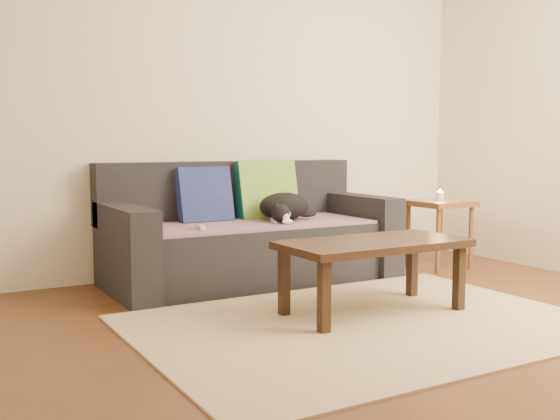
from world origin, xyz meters
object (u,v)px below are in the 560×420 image
(sofa, at_px, (249,238))
(wii_remote_a, at_px, (201,227))
(cat, at_px, (284,207))
(side_table, at_px, (440,212))
(coffee_table, at_px, (373,250))
(wii_remote_b, at_px, (275,221))

(sofa, relative_size, wii_remote_a, 14.00)
(sofa, relative_size, cat, 4.31)
(wii_remote_a, relative_size, side_table, 0.27)
(wii_remote_a, bearing_deg, coffee_table, -135.17)
(wii_remote_a, distance_m, wii_remote_b, 0.62)
(wii_remote_a, bearing_deg, cat, -67.26)
(sofa, relative_size, wii_remote_b, 14.00)
(wii_remote_b, bearing_deg, sofa, 47.49)
(side_table, height_order, coffee_table, side_table)
(wii_remote_a, bearing_deg, side_table, -82.47)
(cat, relative_size, wii_remote_a, 3.25)
(sofa, height_order, wii_remote_a, sofa)
(wii_remote_b, bearing_deg, cat, -38.28)
(wii_remote_a, bearing_deg, sofa, -51.58)
(coffee_table, bearing_deg, wii_remote_a, 125.55)
(wii_remote_b, distance_m, coffee_table, 1.06)
(coffee_table, bearing_deg, side_table, 33.25)
(wii_remote_a, height_order, wii_remote_b, same)
(sofa, relative_size, coffee_table, 1.91)
(wii_remote_b, height_order, coffee_table, wii_remote_b)
(cat, bearing_deg, side_table, -28.29)
(sofa, bearing_deg, wii_remote_a, -150.86)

